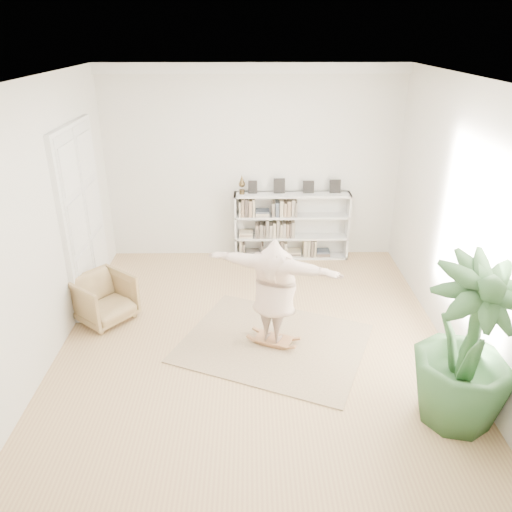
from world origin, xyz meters
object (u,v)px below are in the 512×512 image
at_px(houseplant, 467,346).
at_px(armchair, 104,299).
at_px(person, 274,288).
at_px(rocker_board, 273,340).
at_px(bookshelf, 291,227).

bearing_deg(houseplant, armchair, 154.38).
bearing_deg(armchair, person, -65.73).
distance_m(armchair, rocker_board, 2.68).
bearing_deg(armchair, rocker_board, -65.73).
xyz_separation_m(rocker_board, houseplant, (2.03, -1.51, 0.93)).
height_order(armchair, houseplant, houseplant).
distance_m(bookshelf, person, 3.05).
height_order(armchair, rocker_board, armchair).
xyz_separation_m(bookshelf, houseplant, (1.56, -4.51, 0.36)).
distance_m(rocker_board, person, 0.83).
height_order(bookshelf, rocker_board, bookshelf).
height_order(armchair, person, person).
height_order(bookshelf, houseplant, houseplant).
height_order(rocker_board, person, person).
height_order(bookshelf, person, person).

